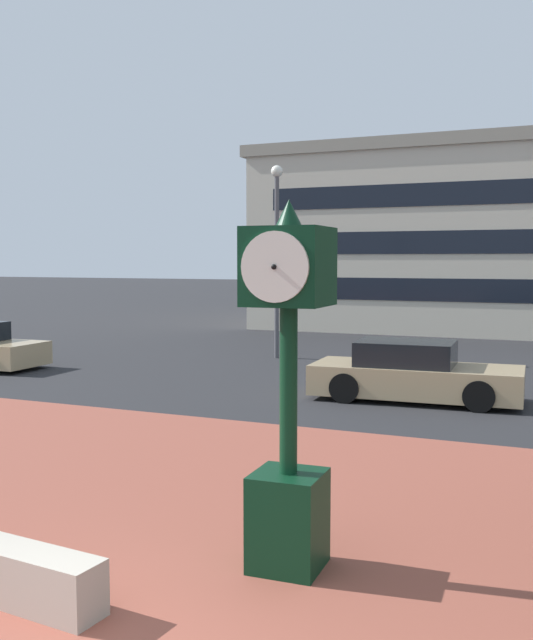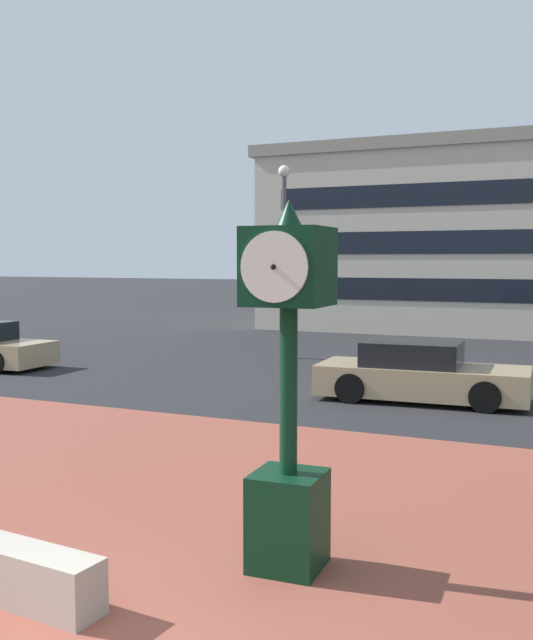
% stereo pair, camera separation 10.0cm
% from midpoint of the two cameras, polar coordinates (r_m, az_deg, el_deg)
% --- Properties ---
extents(plaza_brick_paving, '(44.00, 12.51, 0.01)m').
position_cam_midpoint_polar(plaza_brick_paving, '(7.69, -8.43, -18.48)').
color(plaza_brick_paving, brown).
rests_on(plaza_brick_paving, ground).
extents(street_clock, '(0.78, 0.87, 3.59)m').
position_cam_midpoint_polar(street_clock, '(7.11, 1.32, -5.40)').
color(street_clock, black).
rests_on(street_clock, ground).
extents(car_street_far, '(4.51, 2.02, 1.28)m').
position_cam_midpoint_polar(car_street_far, '(16.14, 11.19, -4.14)').
color(car_street_far, tan).
rests_on(car_street_far, ground).
extents(street_lamp_post, '(0.36, 0.36, 5.89)m').
position_cam_midpoint_polar(street_lamp_post, '(22.53, 0.68, 6.30)').
color(street_lamp_post, '#4C4C51').
rests_on(street_lamp_post, ground).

